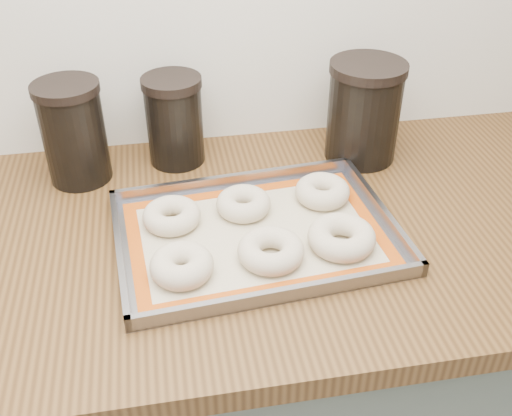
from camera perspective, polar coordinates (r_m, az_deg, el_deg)
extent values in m
cube|color=#576055|center=(1.37, -1.00, -17.58)|extent=(3.00, 0.65, 0.86)
cube|color=brown|center=(1.05, -1.26, -2.58)|extent=(3.06, 0.68, 0.04)
cube|color=gray|center=(1.01, 0.00, -2.69)|extent=(0.49, 0.37, 0.00)
cube|color=gray|center=(1.13, -2.08, 2.68)|extent=(0.46, 0.05, 0.02)
cube|color=gray|center=(0.88, 2.68, -8.25)|extent=(0.46, 0.05, 0.02)
cube|color=gray|center=(0.98, -12.87, -4.12)|extent=(0.04, 0.33, 0.02)
cube|color=gray|center=(1.07, 11.75, -0.20)|extent=(0.04, 0.33, 0.02)
cube|color=#C6B793|center=(1.01, 0.00, -2.57)|extent=(0.44, 0.32, 0.00)
cube|color=#B5460C|center=(1.11, -1.76, 1.61)|extent=(0.42, 0.06, 0.00)
cube|color=#B5460C|center=(0.91, 2.18, -7.55)|extent=(0.42, 0.06, 0.00)
cube|color=#B5460C|center=(0.98, -11.30, -4.28)|extent=(0.04, 0.25, 0.00)
cube|color=#B5460C|center=(1.06, 10.43, -0.78)|extent=(0.04, 0.25, 0.00)
torus|color=beige|center=(0.92, -7.08, -5.45)|extent=(0.11, 0.11, 0.04)
torus|color=beige|center=(0.94, 1.43, -4.08)|extent=(0.12, 0.12, 0.04)
torus|color=beige|center=(0.98, 8.15, -2.77)|extent=(0.11, 0.11, 0.04)
torus|color=beige|center=(1.03, -8.04, -0.73)|extent=(0.13, 0.13, 0.03)
torus|color=beige|center=(1.05, -1.20, 0.43)|extent=(0.10, 0.10, 0.04)
torus|color=beige|center=(1.09, 6.34, 1.59)|extent=(0.12, 0.12, 0.04)
cylinder|color=black|center=(1.17, -16.90, 6.53)|extent=(0.12, 0.12, 0.18)
cylinder|color=black|center=(1.13, -17.75, 10.84)|extent=(0.12, 0.12, 0.02)
cylinder|color=black|center=(1.19, -7.73, 7.89)|extent=(0.11, 0.11, 0.16)
cylinder|color=black|center=(1.15, -8.08, 11.78)|extent=(0.11, 0.11, 0.02)
cylinder|color=black|center=(1.21, 10.18, 8.65)|extent=(0.14, 0.14, 0.18)
cylinder|color=black|center=(1.17, 10.69, 13.00)|extent=(0.15, 0.15, 0.02)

